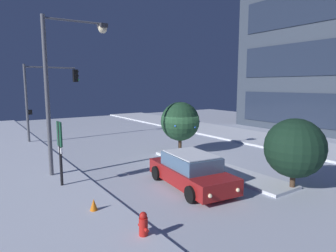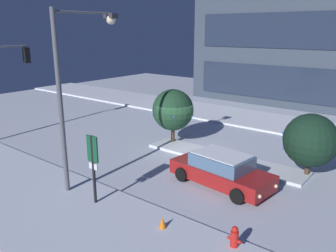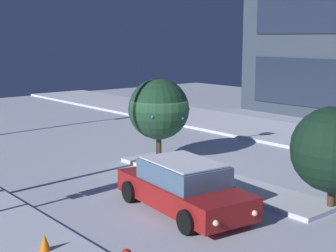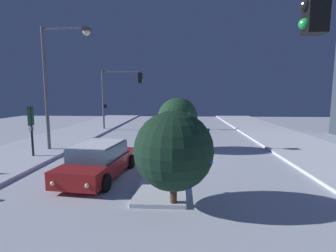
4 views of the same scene
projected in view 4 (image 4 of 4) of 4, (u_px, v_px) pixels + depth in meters
name	position (u px, v px, depth m)	size (l,w,h in m)	color
ground	(169.00, 154.00, 15.18)	(52.00, 52.00, 0.00)	silver
curb_strip_near	(26.00, 151.00, 15.64)	(52.00, 5.20, 0.14)	silver
curb_strip_far	(321.00, 155.00, 14.70)	(52.00, 5.20, 0.14)	silver
median_strip	(166.00, 166.00, 12.33)	(9.00, 1.80, 0.14)	silver
car_near	(99.00, 161.00, 10.89)	(4.89, 2.53, 1.49)	maroon
traffic_light_corner_near_left	(118.00, 89.00, 24.90)	(0.32, 4.13, 5.98)	#565960
street_lamp_arched	(58.00, 71.00, 15.23)	(0.56, 3.07, 7.60)	#565960
parking_info_sign	(31.00, 125.00, 13.94)	(0.55, 0.12, 2.92)	black
decorated_tree_median	(174.00, 151.00, 7.83)	(2.50, 2.50, 3.08)	#473323
decorated_tree_left_of_median	(178.00, 118.00, 15.78)	(2.52, 2.50, 3.37)	#473323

